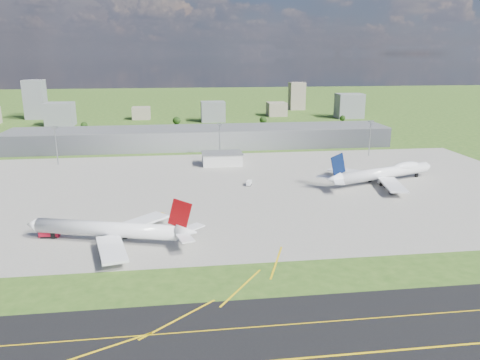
{
  "coord_description": "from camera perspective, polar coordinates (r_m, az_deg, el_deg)",
  "views": [
    {
      "loc": [
        -18.36,
        -206.68,
        72.49
      ],
      "look_at": [
        12.49,
        26.17,
        9.0
      ],
      "focal_mm": 35.0,
      "sensor_mm": 36.0,
      "label": 1
    }
  ],
  "objects": [
    {
      "name": "bldg_ce",
      "position": [
        572.76,
        4.48,
        8.62
      ],
      "size": [
        22.0,
        24.0,
        16.0
      ],
      "primitive_type": "cube",
      "color": "gray",
      "rests_on": "ground"
    },
    {
      "name": "terminal",
      "position": [
        377.76,
        -4.67,
        5.17
      ],
      "size": [
        300.0,
        42.0,
        15.0
      ],
      "primitive_type": "cube",
      "color": "gray",
      "rests_on": "ground"
    },
    {
      "name": "mast_east",
      "position": [
        354.43,
        15.61,
        5.68
      ],
      "size": [
        3.5,
        2.0,
        25.9
      ],
      "color": "gray",
      "rests_on": "ground"
    },
    {
      "name": "bldg_w",
      "position": [
        524.57,
        -21.09,
        7.5
      ],
      "size": [
        28.0,
        22.0,
        24.0
      ],
      "primitive_type": "cube",
      "color": "slate",
      "rests_on": "ground"
    },
    {
      "name": "mast_center",
      "position": [
        327.54,
        -2.49,
        5.48
      ],
      "size": [
        3.5,
        2.0,
        25.9
      ],
      "color": "gray",
      "rests_on": "ground"
    },
    {
      "name": "van_white_near",
      "position": [
        265.85,
        1.11,
        -0.39
      ],
      "size": [
        4.0,
        5.91,
        2.74
      ],
      "rotation": [
        0.0,
        0.0,
        1.25
      ],
      "color": "white",
      "rests_on": "ground"
    },
    {
      "name": "tree_e",
      "position": [
        494.27,
        2.84,
        7.32
      ],
      "size": [
        7.65,
        7.65,
        9.35
      ],
      "color": "#382314",
      "rests_on": "ground"
    },
    {
      "name": "tree_far_e",
      "position": [
        527.43,
        12.39,
        7.37
      ],
      "size": [
        6.3,
        6.3,
        7.7
      ],
      "color": "#382314",
      "rests_on": "ground"
    },
    {
      "name": "bldg_tall_w",
      "position": [
        591.44,
        -23.69,
        8.98
      ],
      "size": [
        22.0,
        20.0,
        44.0
      ],
      "primitive_type": "cube",
      "color": "slate",
      "rests_on": "ground"
    },
    {
      "name": "ops_building",
      "position": [
        315.51,
        -2.21,
        2.58
      ],
      "size": [
        26.0,
        16.0,
        8.0
      ],
      "primitive_type": "cube",
      "color": "silver",
      "rests_on": "ground"
    },
    {
      "name": "airliner_blue_quad",
      "position": [
        283.69,
        17.2,
        0.83
      ],
      "size": [
        76.77,
        58.68,
        20.74
      ],
      "rotation": [
        0.0,
        0.0,
        0.34
      ],
      "color": "white",
      "rests_on": "ground"
    },
    {
      "name": "van_white_far",
      "position": [
        281.36,
        16.75,
        -0.23
      ],
      "size": [
        4.44,
        3.55,
        2.14
      ],
      "rotation": [
        0.0,
        0.0,
        0.49
      ],
      "color": "white",
      "rests_on": "ground"
    },
    {
      "name": "tree_w",
      "position": [
        485.23,
        -18.47,
        6.34
      ],
      "size": [
        6.75,
        6.75,
        8.25
      ],
      "color": "#382314",
      "rests_on": "ground"
    },
    {
      "name": "tree_c",
      "position": [
        491.22,
        -7.73,
        7.19
      ],
      "size": [
        8.1,
        8.1,
        9.9
      ],
      "color": "#382314",
      "rests_on": "ground"
    },
    {
      "name": "bldg_cw",
      "position": [
        552.16,
        -11.94,
        7.99
      ],
      "size": [
        20.0,
        18.0,
        14.0
      ],
      "primitive_type": "cube",
      "color": "gray",
      "rests_on": "ground"
    },
    {
      "name": "ground",
      "position": [
        364.43,
        -4.52,
        3.61
      ],
      "size": [
        1400.0,
        1400.0,
        0.0
      ],
      "primitive_type": "plane",
      "color": "#30541A",
      "rests_on": "ground"
    },
    {
      "name": "fire_truck",
      "position": [
        206.98,
        -22.21,
        -6.03
      ],
      "size": [
        8.28,
        3.89,
        3.55
      ],
      "rotation": [
        0.0,
        0.0,
        -0.11
      ],
      "color": "red",
      "rests_on": "ground"
    },
    {
      "name": "bldg_c",
      "position": [
        521.73,
        -3.31,
        8.33
      ],
      "size": [
        26.0,
        20.0,
        22.0
      ],
      "primitive_type": "cube",
      "color": "slate",
      "rests_on": "ground"
    },
    {
      "name": "mast_west",
      "position": [
        336.36,
        -21.56,
        4.69
      ],
      "size": [
        3.5,
        2.0,
        25.9
      ],
      "color": "gray",
      "rests_on": "ground"
    },
    {
      "name": "airliner_red_twin",
      "position": [
        192.33,
        -15.28,
        -5.91
      ],
      "size": [
        69.84,
        53.3,
        19.55
      ],
      "rotation": [
        0.0,
        0.0,
        2.85
      ],
      "color": "white",
      "rests_on": "ground"
    },
    {
      "name": "bldg_e",
      "position": [
        565.82,
        13.18,
        8.8
      ],
      "size": [
        30.0,
        22.0,
        28.0
      ],
      "primitive_type": "cube",
      "color": "slate",
      "rests_on": "ground"
    },
    {
      "name": "apron",
      "position": [
        258.66,
        -0.95,
        -1.14
      ],
      "size": [
        360.0,
        190.0,
        0.08
      ],
      "primitive_type": "cube",
      "color": "gray",
      "rests_on": "ground"
    },
    {
      "name": "bldg_tall_e",
      "position": [
        639.01,
        6.94,
        10.13
      ],
      "size": [
        20.0,
        18.0,
        36.0
      ],
      "primitive_type": "cube",
      "color": "gray",
      "rests_on": "ground"
    },
    {
      "name": "tug_yellow",
      "position": [
        217.86,
        -9.71,
        -4.28
      ],
      "size": [
        4.06,
        3.93,
        1.79
      ],
      "rotation": [
        0.0,
        0.0,
        0.73
      ],
      "color": "gold",
      "rests_on": "ground"
    }
  ]
}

